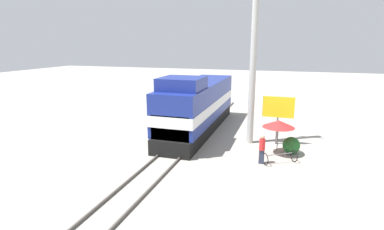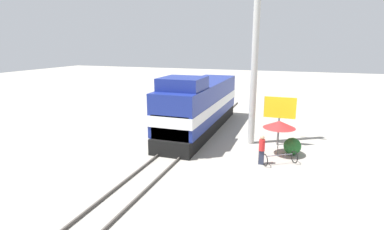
{
  "view_description": "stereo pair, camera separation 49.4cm",
  "coord_description": "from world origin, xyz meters",
  "px_view_note": "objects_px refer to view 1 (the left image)",
  "views": [
    {
      "loc": [
        6.61,
        -19.94,
        6.84
      ],
      "look_at": [
        1.2,
        -2.99,
        2.59
      ],
      "focal_mm": 28.0,
      "sensor_mm": 36.0,
      "label": 1
    },
    {
      "loc": [
        7.08,
        -19.78,
        6.84
      ],
      "look_at": [
        1.2,
        -2.99,
        2.59
      ],
      "focal_mm": 28.0,
      "sensor_mm": 36.0,
      "label": 2
    }
  ],
  "objects_px": {
    "locomotive": "(197,106)",
    "vendor_umbrella": "(279,124)",
    "billboard_sign": "(278,110)",
    "bicycle": "(280,157)",
    "person_bystander": "(262,148)",
    "utility_pole": "(253,59)"
  },
  "relations": [
    {
      "from": "vendor_umbrella",
      "to": "bicycle",
      "type": "height_order",
      "value": "vendor_umbrella"
    },
    {
      "from": "vendor_umbrella",
      "to": "bicycle",
      "type": "bearing_deg",
      "value": -81.64
    },
    {
      "from": "vendor_umbrella",
      "to": "person_bystander",
      "type": "distance_m",
      "value": 2.26
    },
    {
      "from": "locomotive",
      "to": "vendor_umbrella",
      "type": "distance_m",
      "value": 7.13
    },
    {
      "from": "utility_pole",
      "to": "billboard_sign",
      "type": "relative_size",
      "value": 3.45
    },
    {
      "from": "locomotive",
      "to": "utility_pole",
      "type": "relative_size",
      "value": 1.12
    },
    {
      "from": "utility_pole",
      "to": "vendor_umbrella",
      "type": "xyz_separation_m",
      "value": [
        1.93,
        -1.8,
        -3.83
      ]
    },
    {
      "from": "utility_pole",
      "to": "bicycle",
      "type": "bearing_deg",
      "value": -56.88
    },
    {
      "from": "locomotive",
      "to": "utility_pole",
      "type": "xyz_separation_m",
      "value": [
        4.36,
        -1.56,
        3.77
      ]
    },
    {
      "from": "vendor_umbrella",
      "to": "billboard_sign",
      "type": "height_order",
      "value": "billboard_sign"
    },
    {
      "from": "utility_pole",
      "to": "person_bystander",
      "type": "distance_m",
      "value": 6.19
    },
    {
      "from": "vendor_umbrella",
      "to": "billboard_sign",
      "type": "xyz_separation_m",
      "value": [
        -0.13,
        2.07,
        0.46
      ]
    },
    {
      "from": "utility_pole",
      "to": "billboard_sign",
      "type": "bearing_deg",
      "value": 8.59
    },
    {
      "from": "person_bystander",
      "to": "locomotive",
      "type": "bearing_deg",
      "value": 136.56
    },
    {
      "from": "locomotive",
      "to": "bicycle",
      "type": "bearing_deg",
      "value": -36.74
    },
    {
      "from": "billboard_sign",
      "to": "bicycle",
      "type": "distance_m",
      "value": 4.15
    },
    {
      "from": "billboard_sign",
      "to": "vendor_umbrella",
      "type": "bearing_deg",
      "value": -86.49
    },
    {
      "from": "person_bystander",
      "to": "bicycle",
      "type": "height_order",
      "value": "person_bystander"
    },
    {
      "from": "locomotive",
      "to": "vendor_umbrella",
      "type": "xyz_separation_m",
      "value": [
        6.29,
        -3.36,
        -0.06
      ]
    },
    {
      "from": "locomotive",
      "to": "billboard_sign",
      "type": "distance_m",
      "value": 6.31
    },
    {
      "from": "vendor_umbrella",
      "to": "locomotive",
      "type": "bearing_deg",
      "value": 151.89
    },
    {
      "from": "locomotive",
      "to": "person_bystander",
      "type": "xyz_separation_m",
      "value": [
        5.49,
        -5.2,
        -1.11
      ]
    }
  ]
}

